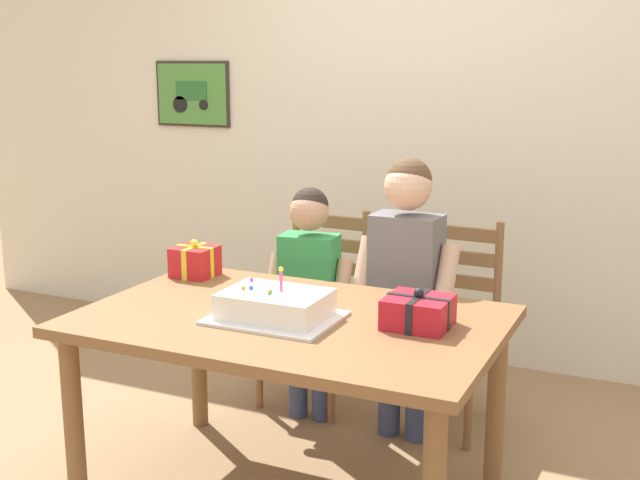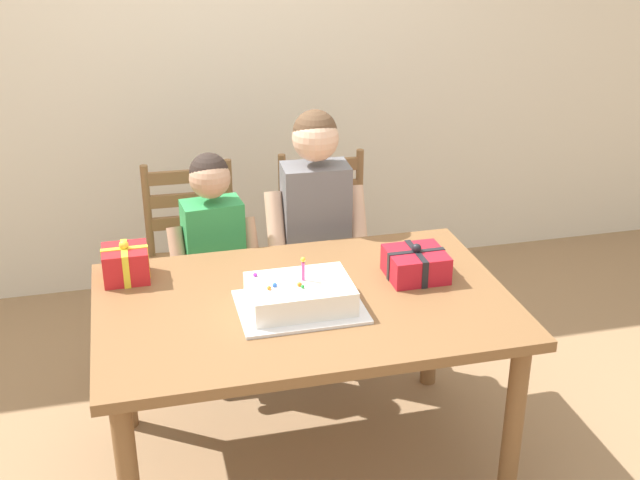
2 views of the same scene
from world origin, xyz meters
TOP-DOWN VIEW (x-y plane):
  - ground_plane at (0.00, 0.00)m, footprint 20.00×20.00m
  - back_wall at (-0.01, 1.75)m, footprint 6.40×0.11m
  - dining_table at (0.00, 0.00)m, footprint 1.49×0.97m
  - birthday_cake at (-0.03, -0.06)m, footprint 0.44×0.34m
  - gift_box_red_large at (-0.61, 0.32)m, footprint 0.17×0.17m
  - gift_box_beside_cake at (0.45, 0.08)m, footprint 0.22×0.21m
  - chair_left at (-0.32, 0.91)m, footprint 0.43×0.43m
  - chair_right at (0.32, 0.91)m, footprint 0.44×0.44m
  - child_older at (0.21, 0.67)m, footprint 0.45×0.26m
  - child_younger at (-0.24, 0.67)m, footprint 0.40×0.24m

SIDE VIEW (x-z plane):
  - ground_plane at x=0.00m, z-range 0.00..0.00m
  - chair_left at x=-0.32m, z-range 0.01..0.93m
  - chair_right at x=0.32m, z-range 0.01..0.93m
  - dining_table at x=0.00m, z-range 0.27..1.00m
  - child_younger at x=-0.24m, z-range 0.12..1.19m
  - child_older at x=0.21m, z-range 0.13..1.36m
  - birthday_cake at x=-0.03m, z-range 0.68..0.87m
  - gift_box_beside_cake at x=0.45m, z-range 0.71..0.85m
  - gift_box_red_large at x=-0.61m, z-range 0.71..0.87m
  - back_wall at x=-0.01m, z-range 0.00..2.60m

